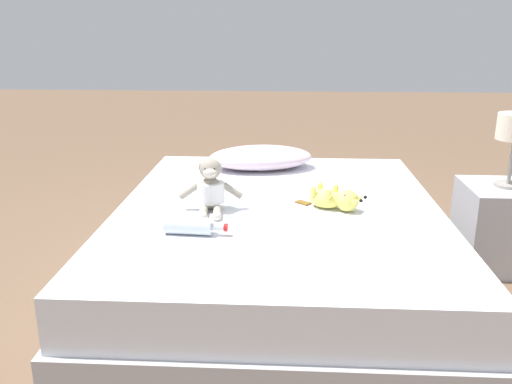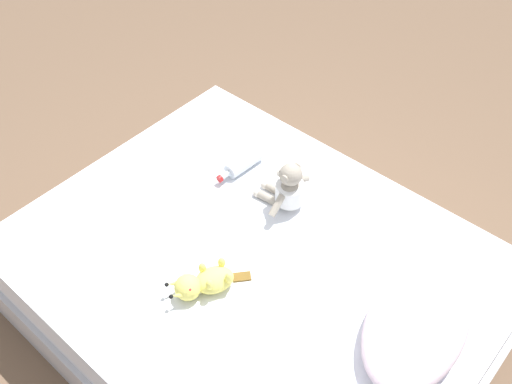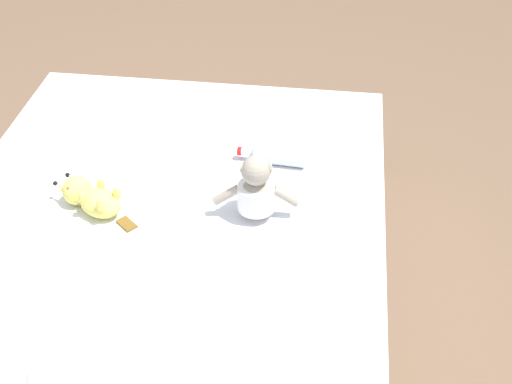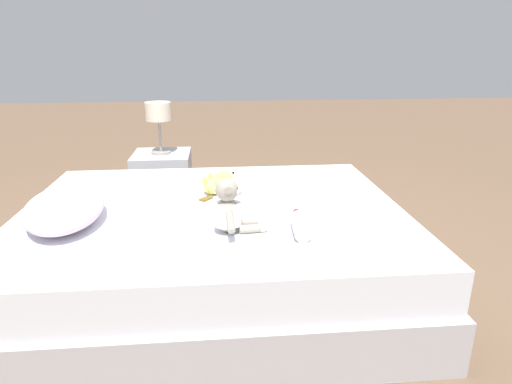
{
  "view_description": "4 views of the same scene",
  "coord_description": "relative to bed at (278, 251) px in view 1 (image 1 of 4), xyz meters",
  "views": [
    {
      "loc": [
        0.03,
        -2.33,
        1.23
      ],
      "look_at": [
        -0.1,
        -0.1,
        0.53
      ],
      "focal_mm": 38.02,
      "sensor_mm": 36.0,
      "label": 1
    },
    {
      "loc": [
        1.07,
        0.95,
        2.26
      ],
      "look_at": [
        -0.17,
        -0.14,
        0.57
      ],
      "focal_mm": 40.79,
      "sensor_mm": 36.0,
      "label": 2
    },
    {
      "loc": [
        -0.53,
        1.68,
        1.94
      ],
      "look_at": [
        -0.3,
        -0.07,
        0.54
      ],
      "focal_mm": 49.18,
      "sensor_mm": 36.0,
      "label": 3
    },
    {
      "loc": [
        -1.98,
        -0.03,
        1.19
      ],
      "look_at": [
        -0.15,
        -0.2,
        0.56
      ],
      "focal_mm": 30.29,
      "sensor_mm": 36.0,
      "label": 4
    }
  ],
  "objects": [
    {
      "name": "pillow",
      "position": [
        -0.11,
        0.65,
        0.29
      ],
      "size": [
        0.64,
        0.43,
        0.13
      ],
      "color": "silver",
      "rests_on": "bed"
    },
    {
      "name": "ground_plane",
      "position": [
        0.0,
        0.0,
        -0.22
      ],
      "size": [
        16.0,
        16.0,
        0.0
      ],
      "primitive_type": "plane",
      "color": "brown"
    },
    {
      "name": "nightstand",
      "position": [
        1.16,
        0.38,
        0.0
      ],
      "size": [
        0.41,
        0.41,
        0.44
      ],
      "color": "#B2B2B7",
      "rests_on": "ground_plane"
    },
    {
      "name": "plush_yellow_creature",
      "position": [
        0.25,
        -0.03,
        0.27
      ],
      "size": [
        0.31,
        0.2,
        0.1
      ],
      "color": "#EAE066",
      "rests_on": "bed"
    },
    {
      "name": "plush_monkey",
      "position": [
        -0.3,
        -0.08,
        0.32
      ],
      "size": [
        0.29,
        0.23,
        0.24
      ],
      "color": "#9E9384",
      "rests_on": "bed"
    },
    {
      "name": "glass_bottle",
      "position": [
        -0.34,
        -0.37,
        0.26
      ],
      "size": [
        0.25,
        0.08,
        0.07
      ],
      "color": "silver",
      "rests_on": "bed"
    },
    {
      "name": "bed",
      "position": [
        0.0,
        0.0,
        0.0
      ],
      "size": [
        1.49,
        1.88,
        0.44
      ],
      "color": "#B2B2B7",
      "rests_on": "ground_plane"
    }
  ]
}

